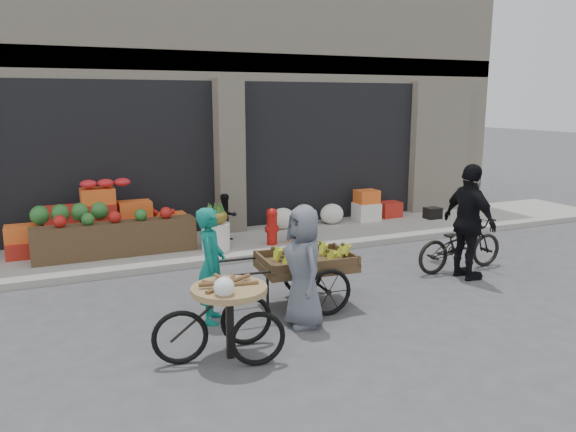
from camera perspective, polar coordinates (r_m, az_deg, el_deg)
name	(u,v)px	position (r m, az deg, el deg)	size (l,w,h in m)	color
ground	(350,317)	(7.65, 6.27, -10.15)	(80.00, 80.00, 0.00)	#424244
sidewalk	(245,243)	(11.18, -4.37, -2.71)	(18.00, 2.20, 0.12)	gray
building	(190,78)	(14.60, -9.97, 13.64)	(14.00, 6.45, 7.00)	beige
fruit_display	(112,221)	(10.77, -17.47, -0.44)	(3.10, 1.12, 1.24)	#AE2218
pineapple_bin	(216,237)	(10.42, -7.35, -2.09)	(0.52, 0.52, 0.50)	silver
fire_hydrant	(272,225)	(10.70, -1.65, -0.90)	(0.22, 0.22, 0.71)	#A5140F
orange_bucket	(297,235)	(10.90, 0.89, -1.91)	(0.32, 0.32, 0.30)	orange
right_bay_goods	(345,210)	(12.71, 5.83, 0.63)	(3.35, 0.60, 0.70)	silver
seated_person	(226,217)	(11.04, -6.30, -0.13)	(0.45, 0.35, 0.93)	black
banana_cart	(303,260)	(7.78, 1.52, -4.51)	(2.24, 1.03, 0.91)	brown
vendor_woman	(211,265)	(7.30, -7.80, -4.98)	(0.55, 0.36, 1.51)	#0E6E61
tricycle_cart	(229,310)	(6.31, -6.03, -9.46)	(1.45, 0.94, 0.95)	#9E7F51
vendor_grey	(304,267)	(7.10, 1.59, -5.20)	(0.76, 0.49, 1.55)	slate
bicycle	(460,244)	(9.91, 17.09, -2.76)	(0.60, 1.72, 0.90)	black
cyclist	(469,222)	(9.38, 17.94, -0.59)	(1.09, 0.45, 1.86)	black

